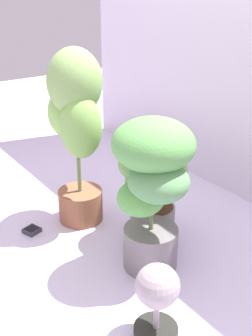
% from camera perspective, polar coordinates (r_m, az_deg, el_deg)
% --- Properties ---
extents(ground_plane, '(8.00, 8.00, 0.00)m').
position_cam_1_polar(ground_plane, '(2.38, 0.51, -9.15)').
color(ground_plane, silver).
rests_on(ground_plane, ground).
extents(potted_plant_center, '(0.44, 0.37, 0.66)m').
position_cam_1_polar(potted_plant_center, '(2.21, 3.75, -0.39)').
color(potted_plant_center, slate).
rests_on(potted_plant_center, ground).
extents(potted_plant_front_right, '(0.52, 0.52, 0.76)m').
position_cam_1_polar(potted_plant_front_right, '(1.92, 3.37, -1.57)').
color(potted_plant_front_right, slate).
rests_on(potted_plant_front_right, ground).
extents(potted_plant_front_left, '(0.45, 0.38, 0.99)m').
position_cam_1_polar(potted_plant_front_left, '(2.31, -6.63, 6.38)').
color(potted_plant_front_left, '#95593B').
rests_on(potted_plant_front_left, ground).
extents(hygrometer_box, '(0.10, 0.10, 0.03)m').
position_cam_1_polar(hygrometer_box, '(2.47, -12.44, -8.10)').
color(hygrometer_box, '#343043').
rests_on(hygrometer_box, ground).
extents(floor_fan, '(0.24, 0.24, 0.32)m').
position_cam_1_polar(floor_fan, '(1.71, 4.19, -16.17)').
color(floor_fan, '#272722').
rests_on(floor_fan, ground).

